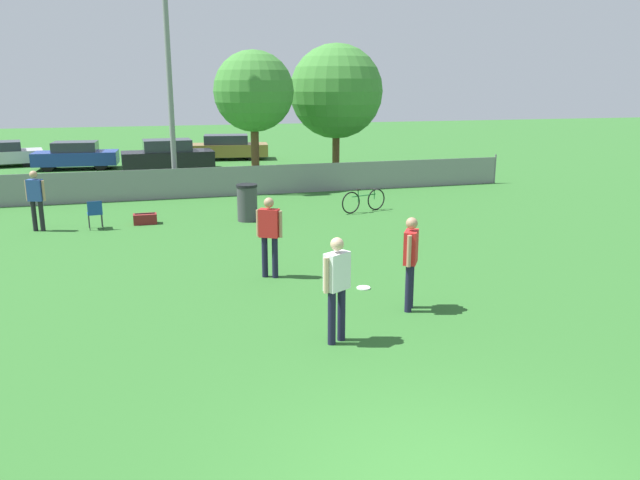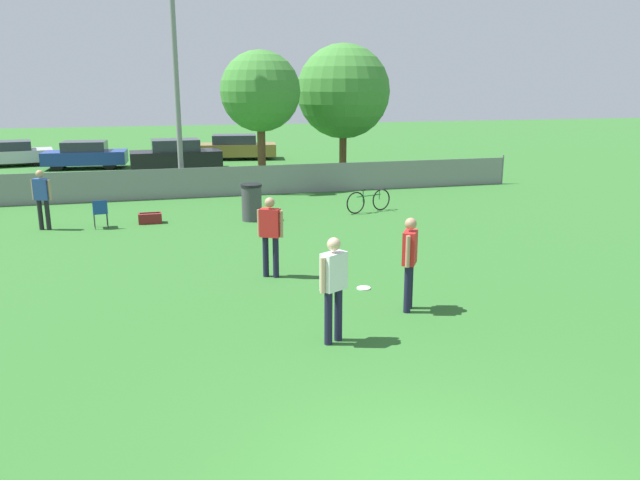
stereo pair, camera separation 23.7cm
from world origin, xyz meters
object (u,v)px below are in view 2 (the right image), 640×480
object	(u,v)px
player_defender_red	(410,257)
gear_bag_sideline	(150,218)
spectator_in_blue	(42,195)
parked_car_silver	(9,154)
bicycle_sideline	(369,201)
parked_car_tan	(235,147)
frisbee_disc	(364,288)
trash_bin	(252,202)
parked_car_blue	(85,155)
folding_chair_sideline	(100,211)
light_pole	(174,48)
player_thrower_red	(270,231)
player_receiver_white	(334,282)
tree_far_right	(343,92)
parked_car_dark	(176,155)
tree_near_pole	(260,92)

from	to	relation	value
player_defender_red	gear_bag_sideline	world-z (taller)	player_defender_red
spectator_in_blue	parked_car_silver	distance (m)	16.49
bicycle_sideline	parked_car_tan	world-z (taller)	parked_car_tan
frisbee_disc	trash_bin	size ratio (longest dim) A/B	0.25
parked_car_blue	folding_chair_sideline	bearing A→B (deg)	-79.47
player_defender_red	spectator_in_blue	world-z (taller)	player_defender_red
light_pole	parked_car_tan	bearing A→B (deg)	72.46
bicycle_sideline	parked_car_tan	size ratio (longest dim) A/B	0.36
player_defender_red	parked_car_blue	xyz separation A→B (m)	(-7.58, 22.69, -0.35)
folding_chair_sideline	gear_bag_sideline	bearing A→B (deg)	-173.48
player_thrower_red	parked_car_tan	xyz separation A→B (m)	(2.11, 21.99, -0.36)
player_receiver_white	gear_bag_sideline	world-z (taller)	player_receiver_white
parked_car_tan	bicycle_sideline	bearing A→B (deg)	-73.32
bicycle_sideline	light_pole	bearing A→B (deg)	120.75
frisbee_disc	parked_car_tan	distance (m)	23.30
tree_far_right	frisbee_disc	size ratio (longest dim) A/B	20.31
spectator_in_blue	player_thrower_red	bearing A→B (deg)	151.04
spectator_in_blue	parked_car_blue	world-z (taller)	spectator_in_blue
tree_far_right	player_thrower_red	bearing A→B (deg)	-113.05
tree_far_right	gear_bag_sideline	xyz separation A→B (m)	(-8.37, -7.52, -3.59)
light_pole	parked_car_silver	size ratio (longest dim) A/B	2.08
parked_car_tan	frisbee_disc	bearing A→B (deg)	-82.59
folding_chair_sideline	parked_car_blue	world-z (taller)	parked_car_blue
player_receiver_white	parked_car_blue	bearing A→B (deg)	74.10
frisbee_disc	bicycle_sideline	size ratio (longest dim) A/B	0.17
tree_far_right	player_receiver_white	distance (m)	18.56
spectator_in_blue	parked_car_blue	size ratio (longest dim) A/B	0.43
player_defender_red	folding_chair_sideline	distance (m)	10.47
folding_chair_sideline	trash_bin	world-z (taller)	trash_bin
player_thrower_red	player_receiver_white	world-z (taller)	same
tree_far_right	parked_car_silver	bearing A→B (deg)	151.27
frisbee_disc	parked_car_dark	xyz separation A→B (m)	(-2.90, 19.64, 0.69)
spectator_in_blue	parked_car_tan	xyz separation A→B (m)	(7.54, 15.86, -0.34)
player_receiver_white	folding_chair_sideline	world-z (taller)	player_receiver_white
player_defender_red	bicycle_sideline	world-z (taller)	player_defender_red
player_defender_red	player_receiver_white	xyz separation A→B (m)	(-1.74, -1.05, 0.00)
player_thrower_red	trash_bin	world-z (taller)	player_thrower_red
tree_far_right	frisbee_disc	xyz separation A→B (m)	(-4.18, -15.06, -3.73)
tree_near_pole	parked_car_tan	world-z (taller)	tree_near_pole
spectator_in_blue	parked_car_tan	bearing A→B (deg)	-95.94
trash_bin	bicycle_sideline	bearing A→B (deg)	4.38
player_defender_red	player_receiver_white	size ratio (longest dim) A/B	1.00
tree_near_pole	gear_bag_sideline	distance (m)	8.10
spectator_in_blue	parked_car_dark	world-z (taller)	spectator_in_blue
folding_chair_sideline	trash_bin	distance (m)	4.40
parked_car_dark	player_receiver_white	bearing A→B (deg)	-88.18
tree_near_pole	player_thrower_red	bearing A→B (deg)	-99.04
player_defender_red	parked_car_blue	bearing A→B (deg)	50.10
player_thrower_red	folding_chair_sideline	world-z (taller)	player_thrower_red
player_thrower_red	parked_car_blue	bearing A→B (deg)	135.03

